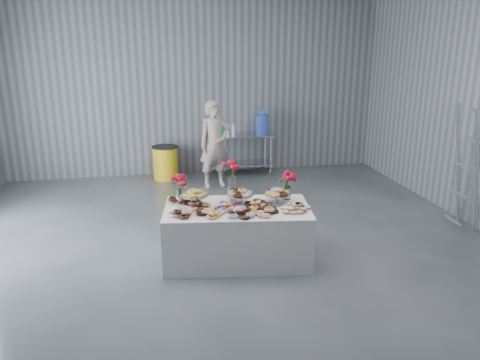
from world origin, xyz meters
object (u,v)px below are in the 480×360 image
Objects in this scene: prep_table at (239,147)px; stepladder at (467,168)px; water_jug at (262,122)px; person at (215,144)px; trash_barrel at (166,163)px; display_table at (237,234)px.

prep_table is 0.77× the size of stepladder.
person reaches higher than water_jug.
prep_table is 0.73m from water_jug.
water_jug is 0.32× the size of person.
person reaches higher than trash_barrel.
display_table reaches higher than trash_barrel.
display_table is at bearing -105.81° from person.
person is at bearing -148.62° from water_jug.
prep_table is 1.60m from trash_barrel.
display_table is at bearing -79.00° from trash_barrel.
display_table is 1.27× the size of prep_table.
prep_table reaches higher than trash_barrel.
display_table is at bearing -101.26° from prep_table.
trash_barrel is at bearing -180.00° from prep_table.
trash_barrel is at bearing 180.00° from water_jug.
water_jug is at bearing 0.00° from trash_barrel.
stepladder reaches higher than display_table.
water_jug is at bearing 72.07° from display_table.
display_table is 1.10× the size of person.
stepladder reaches higher than trash_barrel.
water_jug is (1.30, 4.02, 0.77)m from display_table.
water_jug is at bearing -0.00° from prep_table.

